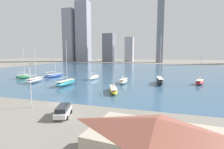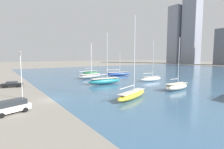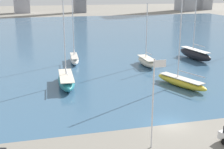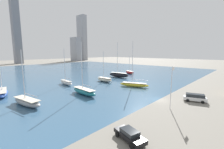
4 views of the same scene
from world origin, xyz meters
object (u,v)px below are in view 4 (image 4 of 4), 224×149
flag_pole (171,86)px  sailboat_gray (27,102)px  sailboat_white (66,82)px  sailboat_teal (84,91)px  sailboat_red (130,72)px  sailboat_black (119,75)px  sailboat_cream (104,79)px  parked_suv_white (195,97)px  parked_sedan_black (130,135)px  sailboat_blue (2,92)px  sailboat_yellow (134,84)px

flag_pole → sailboat_gray: size_ratio=0.72×
sailboat_white → flag_pole: bearing=-81.9°
flag_pole → sailboat_gray: sailboat_gray is taller
sailboat_teal → sailboat_red: bearing=22.4°
sailboat_black → sailboat_cream: 12.63m
sailboat_gray → parked_suv_white: (28.82, -27.07, 0.13)m
sailboat_cream → sailboat_teal: bearing=-151.3°
sailboat_white → parked_sedan_black: sailboat_white is taller
flag_pole → sailboat_cream: size_ratio=0.73×
sailboat_blue → sailboat_white: (19.37, -0.90, 0.13)m
sailboat_blue → sailboat_yellow: sailboat_yellow is taller
flag_pole → sailboat_yellow: (11.79, 17.33, -4.12)m
sailboat_cream → sailboat_gray: size_ratio=1.00×
parked_suv_white → sailboat_gray: bearing=118.2°
sailboat_white → sailboat_gray: (-17.55, -13.22, -0.02)m
sailboat_cream → sailboat_white: 15.15m
parked_sedan_black → sailboat_black: bearing=56.6°
sailboat_teal → sailboat_gray: sailboat_teal is taller
flag_pole → sailboat_black: bearing=55.5°
sailboat_gray → sailboat_cream: bearing=3.4°
sailboat_cream → sailboat_white: sailboat_white is taller
sailboat_white → parked_suv_white: 41.84m
sailboat_black → sailboat_red: bearing=4.9°
sailboat_black → parked_suv_white: sailboat_black is taller
sailboat_blue → parked_suv_white: sailboat_blue is taller
sailboat_red → parked_suv_white: bearing=-107.9°
sailboat_black → sailboat_teal: size_ratio=1.13×
sailboat_red → sailboat_blue: bearing=-164.2°
parked_suv_white → sailboat_red: bearing=36.4°
sailboat_teal → sailboat_white: sailboat_teal is taller
sailboat_yellow → parked_sedan_black: size_ratio=2.92×
sailboat_black → sailboat_red: (13.05, 2.93, -0.35)m
sailboat_teal → sailboat_red: (42.63, 15.09, -0.11)m
sailboat_gray → parked_suv_white: size_ratio=2.31×
sailboat_teal → sailboat_white: 15.86m
flag_pole → sailboat_white: size_ratio=0.68×
flag_pole → parked_suv_white: flag_pole is taller
parked_sedan_black → parked_suv_white: bearing=10.0°
sailboat_blue → sailboat_cream: bearing=0.2°
flag_pole → sailboat_red: size_ratio=0.90×
sailboat_blue → parked_sedan_black: sailboat_blue is taller
sailboat_cream → sailboat_blue: sailboat_cream is taller
sailboat_blue → sailboat_yellow: bearing=-20.1°
sailboat_white → sailboat_gray: size_ratio=1.06×
parked_suv_white → sailboat_blue: bearing=108.0°
sailboat_black → sailboat_yellow: size_ratio=1.06×
flag_pole → sailboat_black: (23.63, 34.39, -3.78)m
sailboat_teal → sailboat_red: 45.22m
sailboat_red → sailboat_gray: (-56.77, -12.82, 0.03)m
sailboat_teal → parked_suv_white: 28.82m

